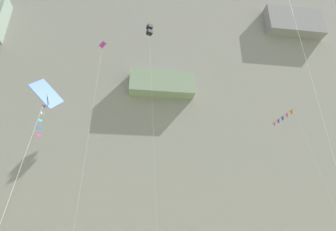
# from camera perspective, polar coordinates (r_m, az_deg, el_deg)

# --- Properties ---
(cliff_face) EXTENTS (180.00, 26.46, 60.77)m
(cliff_face) POSITION_cam_1_polar(r_m,az_deg,el_deg) (59.12, -2.58, 5.12)
(cliff_face) COLOR gray
(cliff_face) RESTS_ON ground
(kite_diamond_low_right) EXTENTS (1.21, 5.21, 26.52)m
(kite_diamond_low_right) POSITION_cam_1_polar(r_m,az_deg,el_deg) (38.28, -13.65, 12.03)
(kite_diamond_low_right) COLOR #CC3399
(kite_diamond_low_right) RESTS_ON ground
(kite_diamond_near_cliff) EXTENTS (2.03, 6.54, 11.76)m
(kite_diamond_near_cliff) POSITION_cam_1_polar(r_m,az_deg,el_deg) (20.03, -23.89, 3.72)
(kite_diamond_near_cliff) COLOR blue
(kite_diamond_near_cliff) RESTS_ON ground
(kite_banner_mid_right) EXTENTS (2.64, 6.95, 17.13)m
(kite_banner_mid_right) POSITION_cam_1_polar(r_m,az_deg,el_deg) (40.83, 23.11, -1.42)
(kite_banner_mid_right) COLOR black
(kite_banner_mid_right) RESTS_ON ground
(kite_box_high_left) EXTENTS (1.96, 4.13, 31.64)m
(kite_box_high_left) POSITION_cam_1_polar(r_m,az_deg,el_deg) (44.15, -3.80, 17.14)
(kite_box_high_left) COLOR black
(kite_box_high_left) RESTS_ON ground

